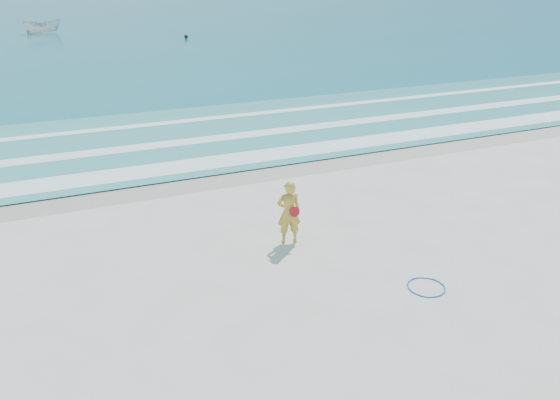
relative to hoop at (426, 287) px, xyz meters
name	(u,v)px	position (x,y,z in m)	size (l,w,h in m)	color
ground	(366,312)	(-1.73, -0.27, -0.02)	(400.00, 400.00, 0.00)	silver
wet_sand	(228,174)	(-1.73, 8.73, -0.01)	(400.00, 2.40, 0.00)	#B2A893
ocean	(61,9)	(-1.73, 104.73, 0.00)	(400.00, 190.00, 0.04)	#19727F
shallow	(190,136)	(-1.73, 13.73, 0.03)	(400.00, 10.00, 0.01)	#59B7AD
foam_near	(216,162)	(-1.73, 10.03, 0.04)	(400.00, 1.40, 0.01)	white
foam_mid	(195,141)	(-1.73, 12.93, 0.04)	(400.00, 0.90, 0.01)	white
foam_far	(176,122)	(-1.73, 16.23, 0.04)	(400.00, 0.60, 0.01)	white
hoop	(426,287)	(0.00, 0.00, 0.00)	(0.84, 0.84, 0.03)	blue
boat	(43,26)	(-6.07, 59.96, 0.79)	(1.48, 3.94, 1.52)	silver
buoy	(186,37)	(7.21, 48.85, 0.22)	(0.39, 0.39, 0.39)	black
woman	(289,212)	(-1.89, 3.24, 0.83)	(0.68, 0.52, 1.69)	gold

